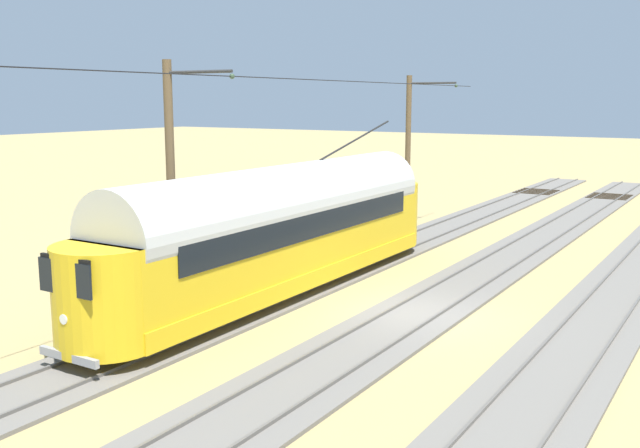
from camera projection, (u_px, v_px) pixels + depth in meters
ground_plane at (416, 315)px, 21.68m from camera, size 220.00×220.00×0.00m
track_streetcar_siding at (583, 338)px, 19.44m from camera, size 2.80×80.00×0.18m
track_adjacent_siding at (420, 311)px, 21.93m from camera, size 2.80×80.00×0.18m
track_third_siding at (290, 289)px, 24.41m from camera, size 2.80×80.00×0.18m
vintage_streetcar at (284, 227)px, 23.73m from camera, size 2.65×17.74×5.38m
catenary_pole_foreground at (409, 147)px, 37.30m from camera, size 2.75×0.28×7.62m
catenary_pole_mid_near at (172, 178)px, 22.59m from camera, size 2.75×0.28×7.62m
overhead_wire_run at (245, 77)px, 21.39m from camera, size 2.55×39.15×0.18m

